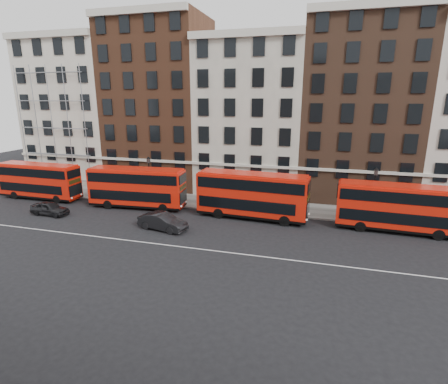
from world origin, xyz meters
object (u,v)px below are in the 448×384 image
(car_rear, at_px, (50,208))
(car_front, at_px, (163,222))
(bus_a, at_px, (39,180))
(bus_b, at_px, (137,187))
(bus_c, at_px, (252,194))
(bus_d, at_px, (396,207))

(car_rear, height_order, car_front, car_front)
(bus_a, distance_m, bus_b, 13.13)
(bus_c, bearing_deg, bus_a, -176.26)
(car_front, bearing_deg, car_rear, 98.19)
(bus_a, height_order, bus_c, bus_c)
(bus_a, distance_m, car_front, 19.57)
(bus_b, distance_m, bus_d, 26.34)
(bus_b, xyz_separation_m, bus_c, (12.94, 0.00, 0.11))
(bus_b, xyz_separation_m, bus_d, (26.34, 0.00, -0.05))
(bus_b, relative_size, bus_d, 1.02)
(car_rear, bearing_deg, bus_b, -55.96)
(bus_b, distance_m, car_front, 7.96)
(bus_c, bearing_deg, bus_d, 3.74)
(bus_a, distance_m, car_rear, 7.42)
(bus_d, height_order, car_front, bus_d)
(bus_d, distance_m, car_front, 21.47)
(bus_b, relative_size, bus_c, 0.96)
(bus_a, bearing_deg, bus_b, 1.02)
(bus_c, xyz_separation_m, car_rear, (-20.59, -4.74, -1.81))
(bus_b, distance_m, bus_c, 12.94)
(bus_b, height_order, bus_c, bus_c)
(bus_b, bearing_deg, car_rear, -152.25)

